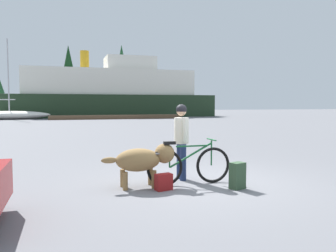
{
  "coord_description": "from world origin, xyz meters",
  "views": [
    {
      "loc": [
        -2.79,
        -6.6,
        1.66
      ],
      "look_at": [
        -0.34,
        1.43,
        1.11
      ],
      "focal_mm": 36.61,
      "sensor_mm": 36.0,
      "label": 1
    }
  ],
  "objects": [
    {
      "name": "pine_tree_center",
      "position": [
        -1.85,
        55.19,
        6.92
      ],
      "size": [
        3.89,
        3.89,
        11.72
      ],
      "color": "#4C331E",
      "rests_on": "ground_plane"
    },
    {
      "name": "dog",
      "position": [
        -1.29,
        -0.01,
        0.56
      ],
      "size": [
        1.47,
        0.54,
        0.86
      ],
      "color": "olive",
      "rests_on": "ground_plane"
    },
    {
      "name": "ferry_boat",
      "position": [
        3.17,
        38.61,
        2.91
      ],
      "size": [
        26.37,
        7.92,
        8.38
      ],
      "color": "#1E331E",
      "rests_on": "ground_plane"
    },
    {
      "name": "pine_tree_mid_back",
      "position": [
        7.75,
        57.72,
        7.88
      ],
      "size": [
        3.69,
        3.69,
        12.64
      ],
      "color": "#4C331E",
      "rests_on": "ground_plane"
    },
    {
      "name": "pine_tree_far_right",
      "position": [
        8.2,
        52.44,
        5.6
      ],
      "size": [
        4.01,
        4.01,
        9.11
      ],
      "color": "#4C331E",
      "rests_on": "ground_plane"
    },
    {
      "name": "backpack",
      "position": [
        0.43,
        -0.69,
        0.26
      ],
      "size": [
        0.33,
        0.28,
        0.52
      ],
      "primitive_type": "cube",
      "rotation": [
        0.0,
        0.0,
        0.32
      ],
      "color": "#334C33",
      "rests_on": "ground_plane"
    },
    {
      "name": "person_cyclist",
      "position": [
        -0.34,
        0.43,
        0.99
      ],
      "size": [
        0.32,
        0.53,
        1.65
      ],
      "color": "navy",
      "rests_on": "ground_plane"
    },
    {
      "name": "sailboat_moored",
      "position": [
        -8.33,
        33.1,
        0.49
      ],
      "size": [
        8.29,
        2.32,
        8.51
      ],
      "color": "silver",
      "rests_on": "ground_plane"
    },
    {
      "name": "handbag_pannier",
      "position": [
        -0.98,
        -0.36,
        0.16
      ],
      "size": [
        0.35,
        0.25,
        0.32
      ],
      "primitive_type": "cube",
      "rotation": [
        0.0,
        0.0,
        0.22
      ],
      "color": "maroon",
      "rests_on": "ground_plane"
    },
    {
      "name": "bicycle",
      "position": [
        -0.36,
        -0.08,
        0.4
      ],
      "size": [
        1.81,
        0.44,
        0.93
      ],
      "color": "black",
      "rests_on": "ground_plane"
    },
    {
      "name": "ground_plane",
      "position": [
        0.0,
        0.0,
        0.0
      ],
      "size": [
        160.0,
        160.0,
        0.0
      ],
      "primitive_type": "plane",
      "color": "slate"
    },
    {
      "name": "dock_pier",
      "position": [
        2.88,
        31.47,
        0.2
      ],
      "size": [
        14.39,
        2.68,
        0.4
      ],
      "primitive_type": "cube",
      "color": "brown",
      "rests_on": "ground_plane"
    }
  ]
}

